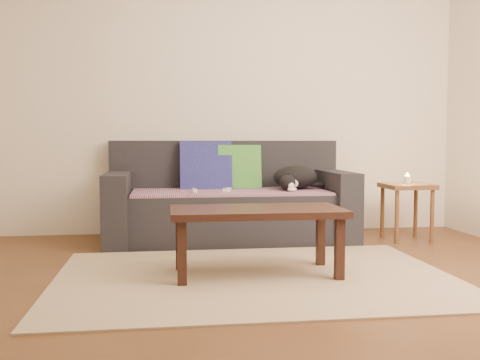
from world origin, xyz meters
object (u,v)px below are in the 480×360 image
object	(u,v)px
coffee_table	(257,217)
sofa	(229,204)
side_table	(407,194)
wii_remote_b	(227,190)
cat	(295,178)
wii_remote_a	(195,191)

from	to	relation	value
coffee_table	sofa	bearing A→B (deg)	90.83
side_table	wii_remote_b	bearing A→B (deg)	178.26
cat	wii_remote_a	distance (m)	0.92
sofa	wii_remote_a	xyz separation A→B (m)	(-0.31, -0.24, 0.15)
wii_remote_a	side_table	xyz separation A→B (m)	(1.85, -0.00, -0.05)
cat	wii_remote_b	world-z (taller)	cat
side_table	coffee_table	world-z (taller)	side_table
cat	side_table	distance (m)	0.98
wii_remote_a	wii_remote_b	xyz separation A→B (m)	(0.28, 0.05, 0.00)
wii_remote_a	wii_remote_b	world-z (taller)	same
sofa	coffee_table	world-z (taller)	sofa
cat	wii_remote_b	distance (m)	0.65
coffee_table	wii_remote_b	bearing A→B (deg)	92.75
wii_remote_a	coffee_table	distance (m)	1.17
side_table	cat	bearing A→B (deg)	168.29
sofa	cat	bearing A→B (deg)	-4.41
sofa	wii_remote_b	size ratio (longest dim) A/B	14.00
wii_remote_b	coffee_table	distance (m)	1.17
sofa	wii_remote_a	distance (m)	0.42
wii_remote_b	side_table	distance (m)	1.58
sofa	side_table	distance (m)	1.56
cat	wii_remote_a	size ratio (longest dim) A/B	3.37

